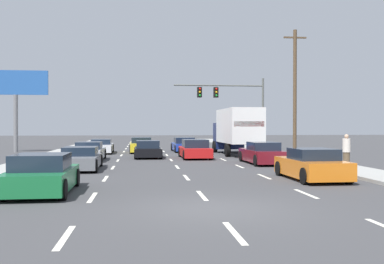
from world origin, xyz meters
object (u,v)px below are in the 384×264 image
at_px(car_silver, 90,152).
at_px(car_red, 195,150).
at_px(car_orange, 312,165).
at_px(car_blue, 184,145).
at_px(box_truck, 237,128).
at_px(utility_pole_mid, 295,90).
at_px(car_black, 148,150).
at_px(traffic_signal_mast, 226,98).
at_px(car_yellow, 141,146).
at_px(pedestrian_near_corner, 346,151).
at_px(car_green, 42,175).
at_px(car_gray, 80,159).
at_px(roadside_billboard, 16,92).
at_px(car_maroon, 262,154).
at_px(car_white, 102,146).

xyz_separation_m(car_silver, car_red, (6.90, 1.23, 0.03)).
bearing_deg(car_orange, car_blue, 99.16).
relative_size(box_truck, utility_pole_mid, 0.83).
height_order(car_black, traffic_signal_mast, traffic_signal_mast).
relative_size(car_silver, car_blue, 0.96).
distance_m(car_yellow, pedestrian_near_corner, 19.25).
bearing_deg(car_green, car_gray, 88.81).
bearing_deg(roadside_billboard, box_truck, -16.82).
bearing_deg(pedestrian_near_corner, car_yellow, 121.49).
relative_size(car_gray, box_truck, 0.57).
xyz_separation_m(car_red, pedestrian_near_corner, (6.41, -9.30, 0.38)).
bearing_deg(car_black, car_orange, -64.35).
bearing_deg(utility_pole_mid, roadside_billboard, 166.99).
relative_size(utility_pole_mid, pedestrian_near_corner, 5.84).
distance_m(car_maroon, traffic_signal_mast, 16.56).
relative_size(car_red, car_maroon, 0.96).
bearing_deg(car_gray, car_maroon, 13.40).
distance_m(car_black, car_red, 3.31).
bearing_deg(car_red, car_orange, -75.27).
bearing_deg(car_maroon, pedestrian_near_corner, -55.71).
bearing_deg(car_blue, car_yellow, -166.28).
distance_m(car_white, car_black, 6.72).
xyz_separation_m(car_silver, box_truck, (10.50, 4.53, 1.46)).
bearing_deg(car_red, traffic_signal_mast, 69.00).
bearing_deg(traffic_signal_mast, car_yellow, -153.15).
xyz_separation_m(car_blue, car_orange, (3.33, -20.67, 0.03)).
xyz_separation_m(car_green, car_maroon, (10.22, 10.45, -0.01)).
bearing_deg(car_maroon, car_red, 124.81).
height_order(car_green, utility_pole_mid, utility_pole_mid).
xyz_separation_m(utility_pole_mid, pedestrian_near_corner, (-1.83, -12.79, -4.01)).
bearing_deg(utility_pole_mid, car_maroon, -120.19).
bearing_deg(car_blue, box_truck, -52.53).
xyz_separation_m(car_white, car_gray, (0.14, -13.80, -0.02)).
distance_m(car_gray, box_truck, 14.81).
bearing_deg(car_red, utility_pole_mid, 22.99).
bearing_deg(box_truck, car_yellow, 152.31).
bearing_deg(car_maroon, traffic_signal_mast, 86.81).
bearing_deg(car_silver, box_truck, 23.35).
bearing_deg(utility_pole_mid, car_green, -128.73).
xyz_separation_m(car_green, utility_pole_mid, (15.08, 18.80, 4.38)).
bearing_deg(car_yellow, car_red, -62.84).
bearing_deg(utility_pole_mid, car_silver, -162.68).
bearing_deg(roadside_billboard, car_silver, -54.05).
height_order(car_maroon, utility_pole_mid, utility_pole_mid).
relative_size(box_truck, roadside_billboard, 1.17).
bearing_deg(car_red, car_blue, 90.00).
relative_size(car_orange, pedestrian_near_corner, 2.52).
height_order(car_silver, car_orange, car_orange).
bearing_deg(traffic_signal_mast, car_gray, -120.79).
bearing_deg(car_black, utility_pole_mid, 12.82).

